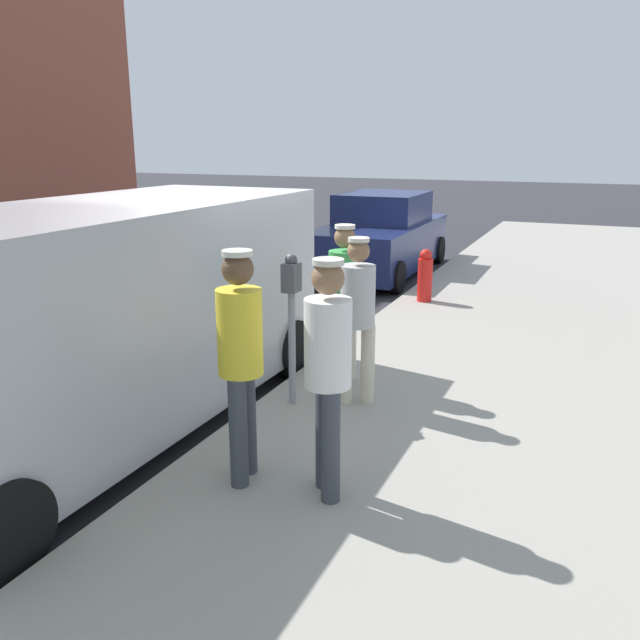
# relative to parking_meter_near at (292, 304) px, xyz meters

# --- Properties ---
(ground_plane) EXTENTS (80.00, 80.00, 0.00)m
(ground_plane) POSITION_rel_parking_meter_near_xyz_m (-1.35, 0.50, -1.18)
(ground_plane) COLOR #2D2D33
(sidewalk_slab) EXTENTS (5.00, 32.00, 0.15)m
(sidewalk_slab) POSITION_rel_parking_meter_near_xyz_m (2.15, 0.50, -1.11)
(sidewalk_slab) COLOR #9E998E
(sidewalk_slab) RESTS_ON ground
(parking_meter_near) EXTENTS (0.14, 0.18, 1.52)m
(parking_meter_near) POSITION_rel_parking_meter_near_xyz_m (0.00, 0.00, 0.00)
(parking_meter_near) COLOR gray
(parking_meter_near) RESTS_ON sidewalk_slab
(pedestrian_in_white) EXTENTS (0.34, 0.34, 1.78)m
(pedestrian_in_white) POSITION_rel_parking_meter_near_xyz_m (1.00, -1.47, -0.00)
(pedestrian_in_white) COLOR #383D47
(pedestrian_in_white) RESTS_ON sidewalk_slab
(pedestrian_in_green) EXTENTS (0.34, 0.35, 1.72)m
(pedestrian_in_green) POSITION_rel_parking_meter_near_xyz_m (0.24, 0.79, -0.05)
(pedestrian_in_green) COLOR beige
(pedestrian_in_green) RESTS_ON sidewalk_slab
(pedestrian_in_yellow) EXTENTS (0.34, 0.36, 1.80)m
(pedestrian_in_yellow) POSITION_rel_parking_meter_near_xyz_m (0.31, -1.53, 0.01)
(pedestrian_in_yellow) COLOR #383D47
(pedestrian_in_yellow) RESTS_ON sidewalk_slab
(pedestrian_in_gray) EXTENTS (0.34, 0.34, 1.67)m
(pedestrian_in_gray) POSITION_rel_parking_meter_near_xyz_m (0.58, 0.28, -0.08)
(pedestrian_in_gray) COLOR beige
(pedestrian_in_gray) RESTS_ON sidewalk_slab
(parked_van) EXTENTS (2.15, 5.21, 2.15)m
(parked_van) POSITION_rel_parking_meter_near_xyz_m (-1.50, -0.97, -0.03)
(parked_van) COLOR #BCBCC1
(parked_van) RESTS_ON ground
(parked_sedan_ahead) EXTENTS (1.98, 4.42, 1.65)m
(parked_sedan_ahead) POSITION_rel_parking_meter_near_xyz_m (-1.56, 7.46, -0.43)
(parked_sedan_ahead) COLOR navy
(parked_sedan_ahead) RESTS_ON ground
(fire_hydrant) EXTENTS (0.24, 0.24, 0.86)m
(fire_hydrant) POSITION_rel_parking_meter_near_xyz_m (0.10, 4.78, -0.61)
(fire_hydrant) COLOR red
(fire_hydrant) RESTS_ON sidewalk_slab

